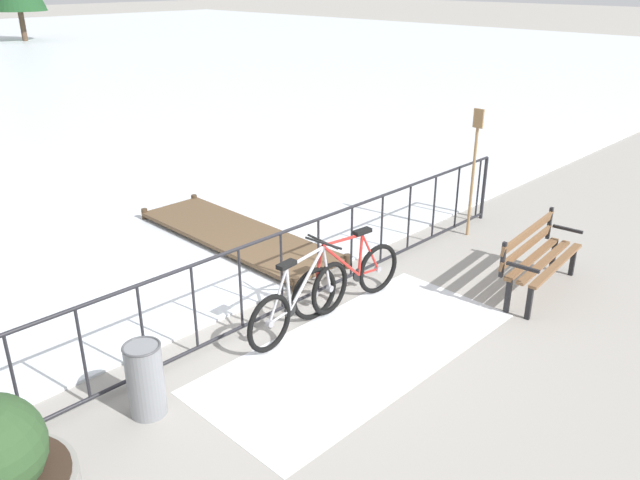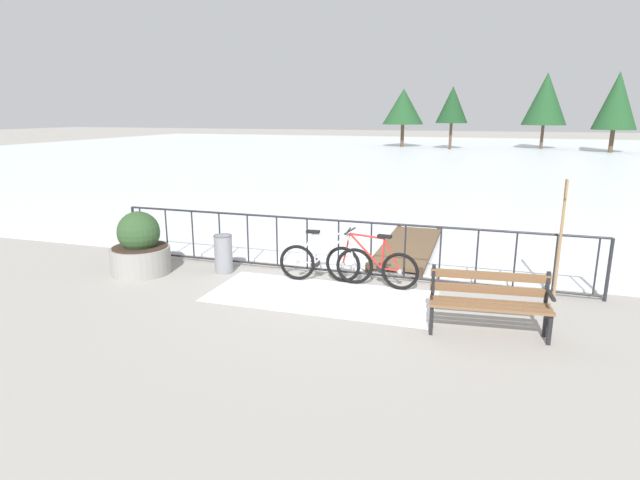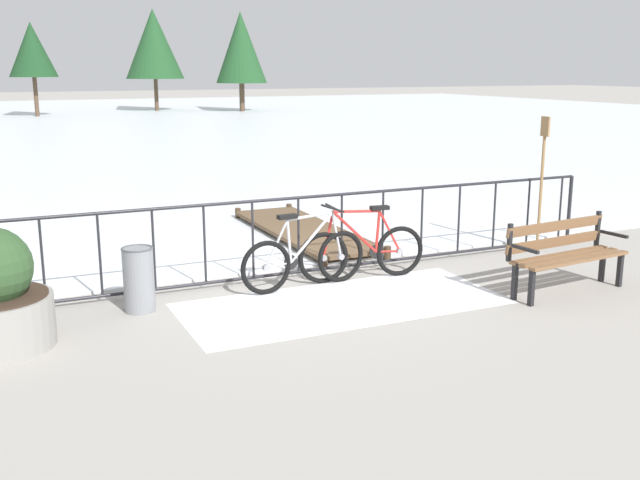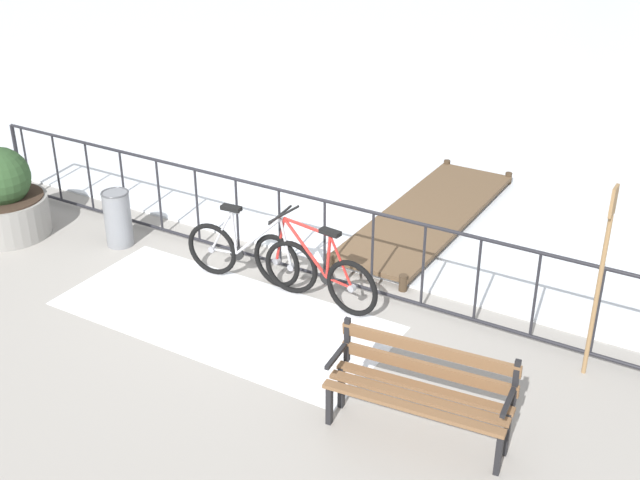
% 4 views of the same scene
% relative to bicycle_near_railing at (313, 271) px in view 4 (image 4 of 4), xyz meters
% --- Properties ---
extents(ground_plane, '(160.00, 160.00, 0.00)m').
position_rel_bicycle_near_railing_xyz_m(ground_plane, '(-0.71, 0.41, -0.37)').
color(ground_plane, '#9E9991').
extents(snow_patch, '(3.74, 1.65, 0.01)m').
position_rel_bicycle_near_railing_xyz_m(snow_patch, '(-0.67, -0.79, -0.36)').
color(snow_patch, white).
rests_on(snow_patch, ground).
extents(railing_fence, '(9.06, 0.06, 1.07)m').
position_rel_bicycle_near_railing_xyz_m(railing_fence, '(-0.71, 0.41, 0.19)').
color(railing_fence, '#232328').
rests_on(railing_fence, ground).
extents(bicycle_near_railing, '(1.71, 0.52, 0.97)m').
position_rel_bicycle_near_railing_xyz_m(bicycle_near_railing, '(0.00, 0.00, 0.00)').
color(bicycle_near_railing, black).
rests_on(bicycle_near_railing, ground).
extents(bicycle_second, '(1.71, 0.52, 0.97)m').
position_rel_bicycle_near_railing_xyz_m(bicycle_second, '(-0.83, -0.04, 0.00)').
color(bicycle_second, black).
rests_on(bicycle_second, ground).
extents(park_bench, '(1.64, 0.64, 0.89)m').
position_rel_bicycle_near_railing_xyz_m(park_bench, '(1.97, -1.46, 0.14)').
color(park_bench, brown).
rests_on(park_bench, ground).
extents(planter_with_shrub, '(1.10, 1.10, 1.19)m').
position_rel_bicycle_near_railing_xyz_m(planter_with_shrub, '(-4.33, -0.60, 0.13)').
color(planter_with_shrub, gray).
rests_on(planter_with_shrub, ground).
extents(trash_bin, '(0.35, 0.35, 0.73)m').
position_rel_bicycle_near_railing_xyz_m(trash_bin, '(-2.85, -0.08, 0.00)').
color(trash_bin, gray).
rests_on(trash_bin, ground).
extents(oar_upright, '(0.04, 0.16, 1.98)m').
position_rel_bicycle_near_railing_xyz_m(oar_upright, '(3.00, 0.17, 0.77)').
color(oar_upright, '#937047').
rests_on(oar_upright, ground).
extents(wooden_dock, '(1.10, 3.74, 0.20)m').
position_rel_bicycle_near_railing_xyz_m(wooden_dock, '(0.29, 2.53, -0.25)').
color(wooden_dock, brown).
rests_on(wooden_dock, ground).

